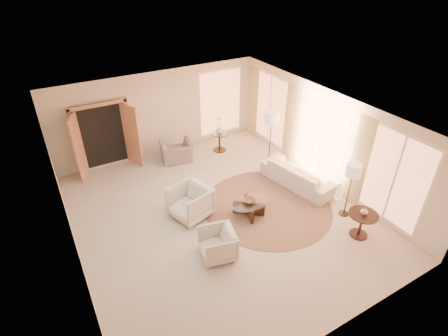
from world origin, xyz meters
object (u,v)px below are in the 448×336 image
floor_lamp_near (272,120)px  coffee_table (249,206)px  accent_chair (176,149)px  floor_lamp_far (353,172)px  sofa (299,175)px  end_vase (364,211)px  side_vase (219,130)px  side_table (219,140)px  bowl (249,201)px  armchair_right (218,243)px  armchair_left (190,201)px  end_table (362,221)px

floor_lamp_near → coffee_table: bearing=-137.1°
accent_chair → floor_lamp_far: bearing=131.5°
sofa → coffee_table: sofa is taller
end_vase → side_vase: bearing=99.1°
sofa → side_table: bearing=6.7°
side_table → coffee_table: bearing=-106.8°
side_vase → floor_lamp_near: bearing=-59.1°
coffee_table → end_vase: end_vase is taller
side_vase → sofa: bearing=-71.6°
bowl → accent_chair: bearing=98.5°
floor_lamp_far → bowl: size_ratio=5.05×
accent_chair → side_table: accent_chair is taller
floor_lamp_near → end_vase: 3.96m
accent_chair → end_vase: bearing=125.5°
sofa → floor_lamp_near: floor_lamp_near is taller
armchair_right → accent_chair: (0.90, 4.43, 0.05)m
accent_chair → sofa: bearing=141.3°
floor_lamp_near → accent_chair: bearing=146.2°
side_table → armchair_left: bearing=-131.1°
floor_lamp_far → end_vase: 1.00m
end_table → side_vase: (-0.87, 5.46, 0.34)m
armchair_left → armchair_right: armchair_left is taller
side_table → floor_lamp_near: 2.19m
end_table → floor_lamp_far: floor_lamp_far is taller
side_table → end_vase: bearing=-80.9°
armchair_right → coffee_table: bearing=134.3°
sofa → armchair_left: size_ratio=2.39×
armchair_right → side_table: (2.47, 4.34, 0.02)m
armchair_left → floor_lamp_near: (3.34, 1.14, 1.09)m
coffee_table → floor_lamp_far: size_ratio=0.89×
coffee_table → floor_lamp_far: floor_lamp_far is taller
sofa → coffee_table: bearing=90.5°
end_table → end_vase: size_ratio=3.83×
sofa → accent_chair: bearing=27.9°
accent_chair → floor_lamp_near: 3.24m
accent_chair → floor_lamp_near: floor_lamp_near is taller
coffee_table → end_table: (1.92, -2.01, 0.19)m
armchair_left → floor_lamp_far: 4.15m
sofa → side_vase: bearing=6.7°
coffee_table → floor_lamp_near: floor_lamp_near is taller
armchair_left → coffee_table: bearing=46.2°
coffee_table → bowl: (-0.00, 0.00, 0.19)m
armchair_right → end_vase: size_ratio=4.28×
side_table → floor_lamp_near: floor_lamp_near is taller
bowl → floor_lamp_far: bearing=-29.5°
end_table → floor_lamp_far: (0.30, 0.76, 0.86)m
end_vase → floor_lamp_near: bearing=88.8°
sofa → floor_lamp_near: 1.88m
sofa → coffee_table: 2.09m
armchair_left → floor_lamp_far: size_ratio=0.62×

